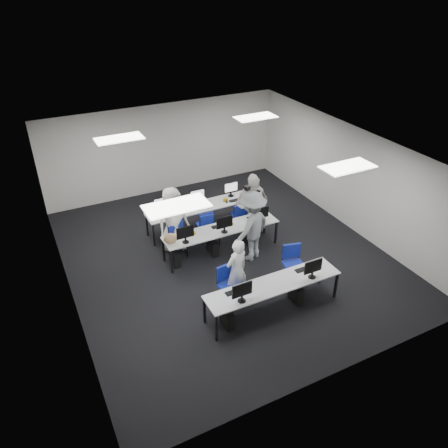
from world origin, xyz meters
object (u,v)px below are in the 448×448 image
chair_1 (293,271)px  chair_5 (172,240)px  chair_6 (205,231)px  student_3 (251,202)px  desk_front (273,286)px  chair_4 (249,221)px  chair_0 (230,293)px  student_0 (237,271)px  chair_7 (238,220)px  chair_2 (178,244)px  photographer (252,226)px  student_2 (173,220)px  desk_mid (221,230)px  student_1 (251,205)px  chair_3 (210,235)px

chair_1 → chair_5: bearing=142.2°
chair_6 → student_3: student_3 is taller
desk_front → chair_5: chair_5 is taller
chair_1 → chair_4: 2.61m
chair_0 → student_0: student_0 is taller
desk_front → chair_7: (1.00, 3.49, -0.42)m
chair_0 → chair_4: chair_0 is taller
chair_2 → student_3: 2.51m
chair_1 → photographer: bearing=120.6°
desk_front → chair_5: (-1.15, 3.33, -0.41)m
chair_1 → chair_4: chair_1 is taller
chair_7 → photographer: 1.71m
chair_1 → student_2: student_2 is taller
chair_0 → chair_2: (-0.33, 2.46, -0.02)m
desk_mid → student_3: size_ratio=1.82×
chair_2 → chair_6: (0.97, 0.32, -0.02)m
photographer → chair_6: bearing=-86.4°
student_0 → student_2: size_ratio=0.87×
desk_mid → chair_0: chair_0 is taller
chair_6 → student_2: (-0.97, -0.09, 0.65)m
chair_6 → student_1: (1.34, -0.26, 0.61)m
chair_3 → student_3: size_ratio=0.51×
desk_mid → student_1: bearing=23.5°
chair_2 → chair_4: 2.31m
chair_4 → photographer: photographer is taller
desk_mid → student_1: 1.33m
desk_front → chair_2: size_ratio=3.45×
chair_0 → chair_7: bearing=50.5°
desk_mid → chair_0: bearing=-110.9°
chair_4 → photographer: (-0.63, -1.24, 0.67)m
chair_0 → chair_1: chair_0 is taller
desk_front → chair_1: 1.24m
chair_2 → chair_4: (2.30, 0.18, 0.01)m
chair_3 → student_1: 1.47m
chair_0 → chair_5: bearing=89.8°
photographer → student_0: bearing=25.2°
desk_front → student_1: student_1 is taller
chair_6 → photographer: photographer is taller
chair_3 → chair_5: chair_3 is taller
chair_0 → chair_2: size_ratio=1.06×
chair_7 → student_3: student_3 is taller
student_3 → chair_2: bearing=-171.1°
chair_5 → photographer: bearing=-48.5°
chair_5 → desk_front: bearing=-81.9°
student_1 → chair_3: bearing=2.0°
photographer → chair_5: bearing=-61.2°
desk_mid → chair_7: size_ratio=3.81×
student_1 → student_2: size_ratio=0.96×
chair_0 → chair_3: size_ratio=1.11×
chair_4 → student_0: student_0 is taller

